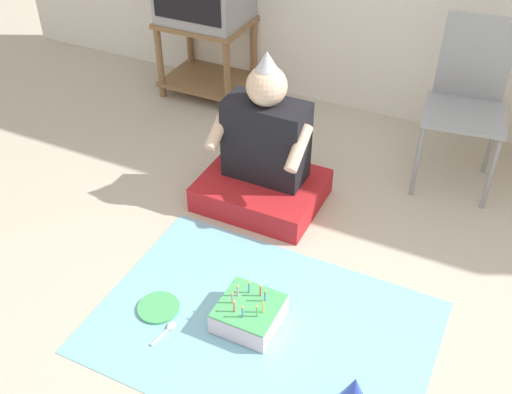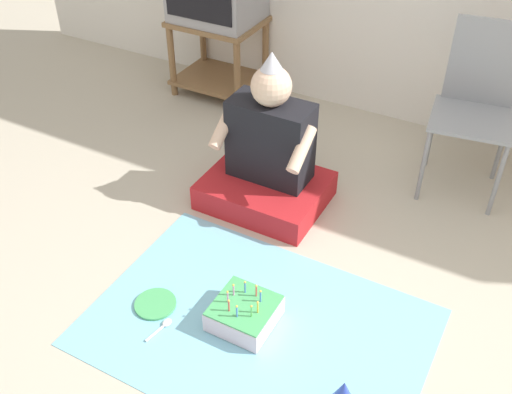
{
  "view_description": "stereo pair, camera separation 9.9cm",
  "coord_description": "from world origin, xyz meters",
  "px_view_note": "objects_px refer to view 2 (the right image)",
  "views": [
    {
      "loc": [
        0.42,
        -1.37,
        1.98
      ],
      "look_at": [
        -0.5,
        0.52,
        0.35
      ],
      "focal_mm": 42.0,
      "sensor_mm": 36.0,
      "label": 1
    },
    {
      "loc": [
        0.51,
        -1.33,
        1.98
      ],
      "look_at": [
        -0.5,
        0.52,
        0.35
      ],
      "focal_mm": 42.0,
      "sensor_mm": 36.0,
      "label": 2
    }
  ],
  "objects_px": {
    "folding_chair": "(477,99)",
    "birthday_cake": "(244,313)",
    "paper_plate": "(155,304)",
    "person_seated": "(268,159)"
  },
  "relations": [
    {
      "from": "folding_chair",
      "to": "birthday_cake",
      "type": "distance_m",
      "value": 1.62
    },
    {
      "from": "folding_chair",
      "to": "paper_plate",
      "type": "relative_size",
      "value": 4.88
    },
    {
      "from": "person_seated",
      "to": "paper_plate",
      "type": "distance_m",
      "value": 0.94
    },
    {
      "from": "folding_chair",
      "to": "person_seated",
      "type": "bearing_deg",
      "value": -142.23
    },
    {
      "from": "folding_chair",
      "to": "paper_plate",
      "type": "height_order",
      "value": "folding_chair"
    },
    {
      "from": "person_seated",
      "to": "birthday_cake",
      "type": "distance_m",
      "value": 0.88
    },
    {
      "from": "person_seated",
      "to": "folding_chair",
      "type": "bearing_deg",
      "value": 37.77
    },
    {
      "from": "birthday_cake",
      "to": "paper_plate",
      "type": "distance_m",
      "value": 0.4
    },
    {
      "from": "person_seated",
      "to": "birthday_cake",
      "type": "relative_size",
      "value": 3.27
    },
    {
      "from": "folding_chair",
      "to": "paper_plate",
      "type": "distance_m",
      "value": 1.89
    }
  ]
}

